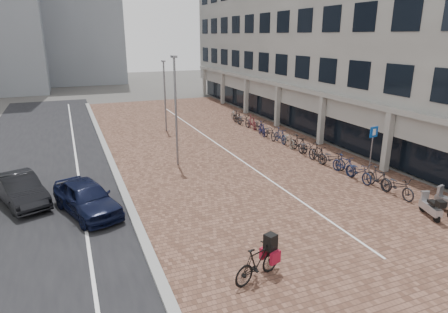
# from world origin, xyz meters

# --- Properties ---
(ground) EXTENTS (140.00, 140.00, 0.00)m
(ground) POSITION_xyz_m (0.00, 0.00, 0.00)
(ground) COLOR #474442
(ground) RESTS_ON ground
(plaza_brick) EXTENTS (14.50, 42.00, 0.04)m
(plaza_brick) POSITION_xyz_m (2.00, 12.00, 0.01)
(plaza_brick) COLOR brown
(plaza_brick) RESTS_ON ground
(street_asphalt) EXTENTS (8.00, 50.00, 0.03)m
(street_asphalt) POSITION_xyz_m (-9.00, 12.00, 0.01)
(street_asphalt) COLOR black
(street_asphalt) RESTS_ON ground
(curb) EXTENTS (0.35, 42.00, 0.14)m
(curb) POSITION_xyz_m (-5.10, 12.00, 0.07)
(curb) COLOR gray
(curb) RESTS_ON ground
(lane_line) EXTENTS (0.12, 44.00, 0.00)m
(lane_line) POSITION_xyz_m (-7.00, 12.00, 0.02)
(lane_line) COLOR white
(lane_line) RESTS_ON street_asphalt
(parking_line) EXTENTS (0.10, 30.00, 0.00)m
(parking_line) POSITION_xyz_m (2.20, 12.00, 0.04)
(parking_line) COLOR white
(parking_line) RESTS_ON plaza_brick
(office_building) EXTENTS (8.40, 40.00, 15.00)m
(office_building) POSITION_xyz_m (12.97, 16.00, 8.44)
(office_building) COLOR #9C9C97
(office_building) RESTS_ON ground
(car_navy) EXTENTS (2.97, 4.52, 1.43)m
(car_navy) POSITION_xyz_m (-6.82, 4.56, 0.71)
(car_navy) COLOR black
(car_navy) RESTS_ON ground
(car_dark) EXTENTS (2.77, 4.34, 1.35)m
(car_dark) POSITION_xyz_m (-9.51, 6.75, 0.67)
(car_dark) COLOR black
(car_dark) RESTS_ON ground
(hero_bike) EXTENTS (1.98, 1.14, 1.35)m
(hero_bike) POSITION_xyz_m (-2.28, -2.33, 0.60)
(hero_bike) COLOR black
(hero_bike) RESTS_ON ground
(scooter_front) EXTENTS (0.86, 1.50, 0.99)m
(scooter_front) POSITION_xyz_m (6.28, -1.18, 0.49)
(scooter_front) COLOR #A1A1A6
(scooter_front) RESTS_ON ground
(parking_sign) EXTENTS (0.56, 0.12, 2.70)m
(parking_sign) POSITION_xyz_m (7.50, 3.73, 1.84)
(parking_sign) COLOR slate
(parking_sign) RESTS_ON ground
(lamp_near) EXTENTS (0.12, 0.12, 6.13)m
(lamp_near) POSITION_xyz_m (-1.54, 9.34, 3.07)
(lamp_near) COLOR gray
(lamp_near) RESTS_ON ground
(lamp_far) EXTENTS (0.12, 0.12, 5.37)m
(lamp_far) POSITION_xyz_m (-0.10, 17.78, 2.69)
(lamp_far) COLOR slate
(lamp_far) RESTS_ON ground
(bike_row) EXTENTS (1.28, 20.41, 1.05)m
(bike_row) POSITION_xyz_m (6.41, 10.20, 0.52)
(bike_row) COLOR black
(bike_row) RESTS_ON ground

